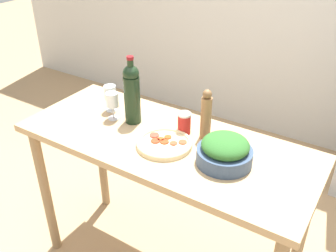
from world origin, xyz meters
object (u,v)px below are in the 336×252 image
object	(u,v)px
wine_bottle	(132,93)
pepper_mill	(206,115)
wine_glass_near	(112,101)
salt_canister	(184,123)
homemade_pizza	(164,143)
wine_glass_far	(110,94)
salad_bowl	(225,151)

from	to	relation	value
wine_bottle	pepper_mill	size ratio (longest dim) A/B	1.40
wine_glass_near	salt_canister	xyz separation A→B (m)	(0.39, 0.07, -0.05)
pepper_mill	homemade_pizza	bearing A→B (deg)	-126.63
wine_bottle	wine_glass_near	size ratio (longest dim) A/B	2.41
wine_bottle	wine_glass_far	world-z (taller)	wine_bottle
wine_bottle	wine_glass_near	distance (m)	0.13
salad_bowl	pepper_mill	bearing A→B (deg)	140.00
salad_bowl	homemade_pizza	xyz separation A→B (m)	(-0.30, -0.03, -0.05)
wine_bottle	wine_glass_far	bearing A→B (deg)	169.57
wine_glass_far	pepper_mill	world-z (taller)	pepper_mill
pepper_mill	salad_bowl	world-z (taller)	pepper_mill
wine_glass_near	pepper_mill	distance (m)	0.51
wine_bottle	salad_bowl	size ratio (longest dim) A/B	1.45
wine_glass_near	wine_glass_far	xyz separation A→B (m)	(-0.07, 0.06, -0.00)
wine_glass_far	pepper_mill	xyz separation A→B (m)	(0.57, 0.03, 0.02)
wine_glass_near	salt_canister	size ratio (longest dim) A/B	1.33
wine_glass_far	pepper_mill	bearing A→B (deg)	2.96
wine_glass_near	salt_canister	bearing A→B (deg)	10.83
salt_canister	wine_bottle	bearing A→B (deg)	-171.43
wine_glass_near	wine_glass_far	distance (m)	0.09
wine_glass_far	wine_bottle	bearing A→B (deg)	-10.43
salad_bowl	salt_canister	bearing A→B (deg)	156.01
wine_glass_far	homemade_pizza	distance (m)	0.47
wine_bottle	wine_glass_near	world-z (taller)	wine_bottle
pepper_mill	salt_canister	size ratio (longest dim) A/B	2.28
wine_bottle	pepper_mill	world-z (taller)	wine_bottle
salad_bowl	homemade_pizza	size ratio (longest dim) A/B	0.93
pepper_mill	wine_glass_far	bearing A→B (deg)	-177.04
wine_bottle	pepper_mill	distance (m)	0.40
wine_glass_far	homemade_pizza	size ratio (longest dim) A/B	0.56
homemade_pizza	salt_canister	bearing A→B (deg)	82.65
homemade_pizza	salad_bowl	bearing A→B (deg)	5.56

